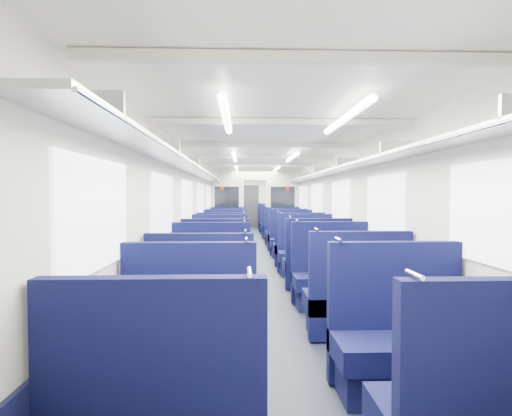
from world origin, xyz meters
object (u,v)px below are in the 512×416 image
Objects in this scene: seat_21 at (277,228)px; seat_15 at (291,242)px; seat_5 at (356,303)px; seat_26 at (232,222)px; end_door at (250,206)px; seat_18 at (228,234)px; bulkhead at (255,205)px; seat_4 at (201,309)px; seat_14 at (225,242)px; seat_24 at (231,224)px; seat_6 at (211,282)px; seat_3 at (400,346)px; seat_20 at (230,228)px; seat_25 at (272,223)px; seat_22 at (231,226)px; seat_19 at (283,233)px; seat_13 at (298,249)px; seat_7 at (331,280)px; seat_27 at (270,222)px; seat_11 at (306,256)px; seat_23 at (274,225)px; seat_12 at (222,249)px; seat_8 at (216,267)px; seat_10 at (220,257)px; seat_17 at (287,237)px; seat_9 at (317,266)px; seat_16 at (226,238)px.

seat_15 is at bearing -90.00° from seat_21.
seat_5 is 1.00× the size of seat_26.
seat_18 is (-0.83, -6.87, -0.63)m from end_door.
seat_4 is (-0.83, -8.62, -0.86)m from bulkhead.
seat_14 is 6.49m from seat_24.
seat_5 is at bearing -34.53° from seat_6.
seat_3 is at bearing -90.00° from seat_15.
seat_18 and seat_20 have the same top height.
seat_22 is at bearing -142.93° from seat_25.
seat_6 and seat_19 have the same top height.
seat_19 and seat_25 have the same top height.
seat_13 is 1.00× the size of seat_22.
seat_13 and seat_26 have the same top height.
seat_7 is 1.00× the size of seat_27.
seat_11 is (0.00, 3.49, 0.00)m from seat_5.
seat_7 is 1.00× the size of seat_23.
seat_11 is at bearing -79.27° from seat_24.
seat_5 is 1.00× the size of seat_18.
seat_23 is (1.66, 6.80, 0.00)m from seat_12.
seat_8 is at bearing -100.40° from seat_23.
end_door is 15.05m from seat_4.
seat_18 is 1.00× the size of seat_24.
seat_5 is (0.83, -14.85, -0.63)m from end_door.
seat_24 is 2.06m from seat_27.
seat_26 is (-1.66, 3.53, 0.00)m from seat_21.
seat_25 and seat_26 have the same top height.
seat_18 is (0.00, 4.60, 0.00)m from seat_10.
seat_18 is at bearing -150.28° from bulkhead.
seat_13 is at bearing 90.00° from seat_3.
seat_3 is 8.13m from seat_17.
end_door is 1.66× the size of seat_26.
seat_13 is at bearing 70.39° from seat_4.
bulkhead is 2.33× the size of seat_17.
seat_11 is 1.94m from seat_12.
seat_9 is 1.00× the size of seat_12.
seat_18 and seat_24 have the same top height.
seat_22 is 1.00× the size of seat_25.
end_door is at bearing 94.58° from seat_13.
seat_8 is 3.51m from seat_14.
seat_24 is at bearing -173.41° from seat_25.
seat_18 is 5.72m from seat_27.
seat_17 is 6.78m from seat_26.
seat_13 is at bearing 90.00° from seat_11.
seat_21 is at bearing -36.89° from seat_22.
bulkhead is at bearing 107.15° from seat_15.
seat_9 is at bearing -64.21° from seat_14.
seat_6 is 1.00× the size of seat_16.
seat_25 is at bearing -90.00° from seat_27.
seat_22 is (0.00, 3.20, 0.00)m from seat_18.
seat_15 and seat_26 have the same top height.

